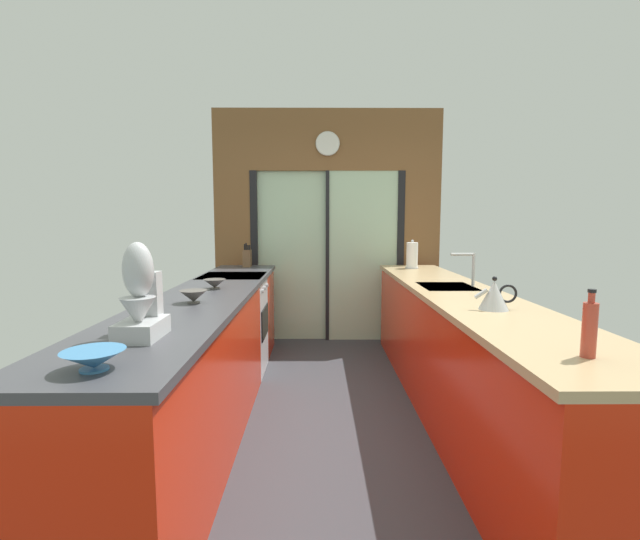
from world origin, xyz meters
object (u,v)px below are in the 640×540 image
object	(u,v)px
mixing_bowl_mid	(194,296)
mixing_bowl_near	(94,359)
knife_block	(247,258)
oven_range	(234,324)
mixing_bowl_far	(215,284)
soap_bottle	(590,328)
kettle	(494,295)
stand_mixer	(141,301)
paper_towel_roll	(412,255)

from	to	relation	value
mixing_bowl_mid	mixing_bowl_near	bearing A→B (deg)	-90.00
knife_block	mixing_bowl_mid	bearing A→B (deg)	-90.00
oven_range	mixing_bowl_far	distance (m)	0.96
knife_block	soap_bottle	world-z (taller)	knife_block
knife_block	mixing_bowl_far	bearing A→B (deg)	-90.00
kettle	stand_mixer	bearing A→B (deg)	-161.14
mixing_bowl_near	kettle	distance (m)	2.06
oven_range	kettle	bearing A→B (deg)	-41.85
mixing_bowl_far	kettle	size ratio (longest dim) A/B	0.66
kettle	paper_towel_roll	size ratio (longest dim) A/B	0.81
mixing_bowl_mid	stand_mixer	xyz separation A→B (m)	(0.00, -0.82, 0.12)
paper_towel_roll	knife_block	bearing A→B (deg)	174.91
oven_range	stand_mixer	world-z (taller)	stand_mixer
mixing_bowl_mid	kettle	distance (m)	1.80
mixing_bowl_near	paper_towel_roll	distance (m)	3.71
mixing_bowl_near	stand_mixer	bearing A→B (deg)	90.00
mixing_bowl_far	mixing_bowl_mid	bearing A→B (deg)	-90.00
mixing_bowl_far	stand_mixer	size ratio (longest dim) A/B	0.39
mixing_bowl_far	kettle	distance (m)	1.95
mixing_bowl_near	kettle	world-z (taller)	kettle
mixing_bowl_near	knife_block	distance (m)	3.41
knife_block	stand_mixer	xyz separation A→B (m)	(0.00, -2.99, 0.06)
mixing_bowl_far	knife_block	bearing A→B (deg)	90.00
oven_range	mixing_bowl_far	size ratio (longest dim) A/B	5.58
stand_mixer	paper_towel_roll	world-z (taller)	stand_mixer
stand_mixer	oven_range	bearing A→B (deg)	90.48
knife_block	stand_mixer	size ratio (longest dim) A/B	0.63
mixing_bowl_mid	stand_mixer	size ratio (longest dim) A/B	0.41
soap_bottle	paper_towel_roll	bearing A→B (deg)	90.00
mixing_bowl_mid	knife_block	xyz separation A→B (m)	(-0.00, 2.16, 0.05)
oven_range	kettle	world-z (taller)	kettle
stand_mixer	paper_towel_roll	bearing A→B (deg)	57.82
stand_mixer	kettle	bearing A→B (deg)	18.86
oven_range	stand_mixer	bearing A→B (deg)	-89.52
oven_range	knife_block	world-z (taller)	knife_block
soap_bottle	mixing_bowl_near	bearing A→B (deg)	-175.71
mixing_bowl_far	mixing_bowl_near	bearing A→B (deg)	-90.00
knife_block	soap_bottle	size ratio (longest dim) A/B	1.02
mixing_bowl_far	soap_bottle	bearing A→B (deg)	-43.58
mixing_bowl_mid	soap_bottle	world-z (taller)	soap_bottle
oven_range	soap_bottle	size ratio (longest dim) A/B	3.57
oven_range	mixing_bowl_near	world-z (taller)	mixing_bowl_near
oven_range	kettle	distance (m)	2.48
mixing_bowl_near	knife_block	xyz separation A→B (m)	(-0.00, 3.41, 0.06)
oven_range	paper_towel_roll	xyz separation A→B (m)	(1.80, 0.61, 0.60)
stand_mixer	paper_towel_roll	xyz separation A→B (m)	(1.78, 2.83, -0.02)
soap_bottle	paper_towel_roll	xyz separation A→B (m)	(0.00, 3.12, 0.03)
mixing_bowl_far	oven_range	bearing A→B (deg)	91.29
oven_range	kettle	xyz separation A→B (m)	(1.80, -1.61, 0.55)
mixing_bowl_mid	paper_towel_roll	distance (m)	2.68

